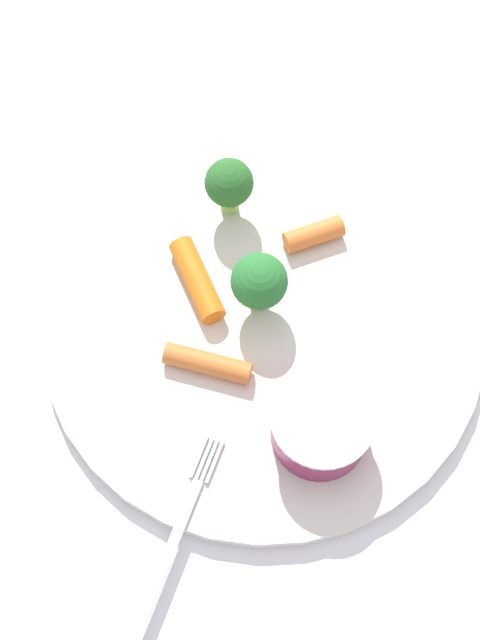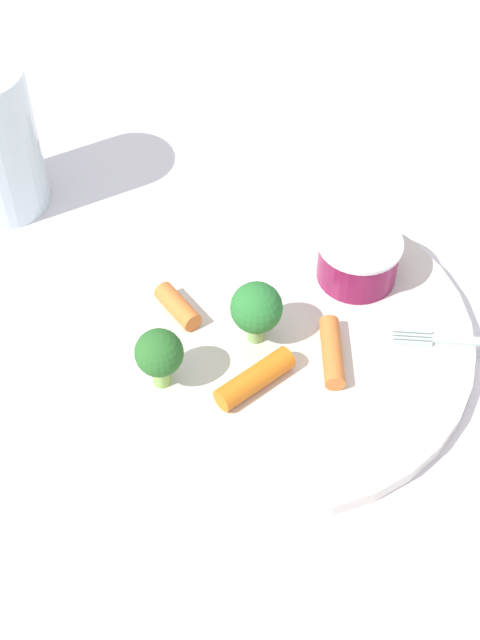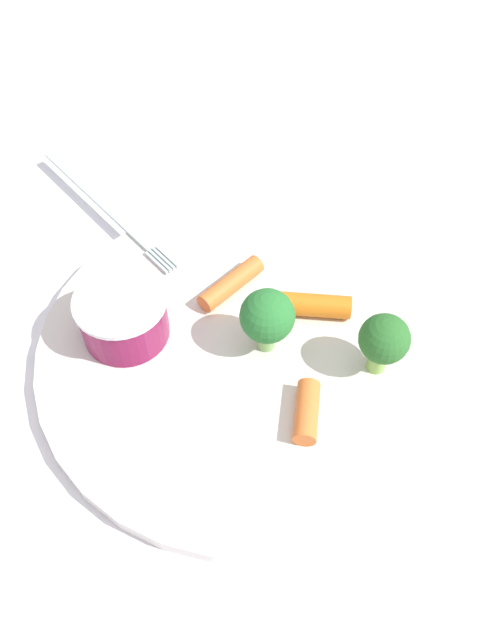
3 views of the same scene
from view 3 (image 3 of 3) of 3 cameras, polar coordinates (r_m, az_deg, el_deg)
ground_plane at (r=0.43m, az=0.75°, el=-3.03°), size 2.40×2.40×0.00m
plate at (r=0.42m, az=0.76°, el=-2.56°), size 0.29×0.29×0.01m
sauce_cup at (r=0.41m, az=-11.07°, el=0.35°), size 0.06×0.06×0.04m
broccoli_floret_0 at (r=0.39m, az=2.61°, el=0.27°), size 0.04×0.04×0.05m
broccoli_floret_1 at (r=0.39m, az=13.55°, el=-1.91°), size 0.03×0.03×0.05m
carrot_stick_0 at (r=0.43m, az=6.53°, el=1.45°), size 0.06×0.04×0.02m
carrot_stick_1 at (r=0.44m, az=-0.39°, el=3.60°), size 0.06×0.04×0.01m
carrot_stick_2 at (r=0.38m, az=6.38°, el=-8.66°), size 0.03×0.04×0.01m
fork at (r=0.52m, az=-12.54°, el=10.29°), size 0.09×0.17×0.00m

